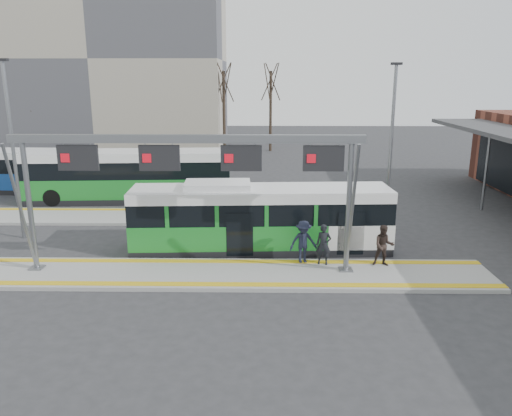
{
  "coord_description": "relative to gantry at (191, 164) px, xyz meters",
  "views": [
    {
      "loc": [
        2.31,
        -17.74,
        7.39
      ],
      "look_at": [
        2.0,
        3.0,
        1.9
      ],
      "focal_mm": 35.0,
      "sensor_mm": 36.0,
      "label": 1
    }
  ],
  "objects": [
    {
      "name": "apartment_block",
      "position": [
        -13.65,
        35.75,
        4.91
      ],
      "size": [
        24.5,
        12.5,
        18.4
      ],
      "color": "#A29987",
      "rests_on": "ground"
    },
    {
      "name": "tactile_main",
      "position": [
        0.35,
        -0.25,
        -4.14
      ],
      "size": [
        22.0,
        2.65,
        0.02
      ],
      "color": "gold",
      "rests_on": "platform_main"
    },
    {
      "name": "platform_main",
      "position": [
        0.35,
        -0.25,
        -4.22
      ],
      "size": [
        22.0,
        3.0,
        0.15
      ],
      "primitive_type": "cube",
      "color": "gray",
      "rests_on": "ground"
    },
    {
      "name": "lamp_west",
      "position": [
        -8.65,
        4.24,
        0.02
      ],
      "size": [
        0.5,
        0.25,
        8.14
      ],
      "color": "slate",
      "rests_on": "ground"
    },
    {
      "name": "tree_left",
      "position": [
        -1.15,
        30.59,
        2.49
      ],
      "size": [
        1.4,
        1.4,
        8.95
      ],
      "color": "#382B21",
      "rests_on": "ground"
    },
    {
      "name": "passenger_a",
      "position": [
        5.05,
        0.7,
        -3.34
      ],
      "size": [
        0.65,
        0.48,
        1.62
      ],
      "primitive_type": "imported",
      "rotation": [
        0.0,
        0.0,
        -0.17
      ],
      "color": "black",
      "rests_on": "platform_main"
    },
    {
      "name": "gantry",
      "position": [
        0.0,
        0.0,
        0.0
      ],
      "size": [
        13.0,
        1.68,
        5.2
      ],
      "color": "slate",
      "rests_on": "platform_main"
    },
    {
      "name": "lamp_east",
      "position": [
        8.81,
        6.12,
        -0.05
      ],
      "size": [
        0.5,
        0.25,
        8.02
      ],
      "color": "slate",
      "rests_on": "ground"
    },
    {
      "name": "hero_bus",
      "position": [
        2.52,
        2.81,
        -2.9
      ],
      "size": [
        11.2,
        2.9,
        3.05
      ],
      "rotation": [
        0.0,
        0.0,
        0.05
      ],
      "color": "black",
      "rests_on": "ground"
    },
    {
      "name": "passenger_b",
      "position": [
        7.39,
        0.57,
        -3.33
      ],
      "size": [
        0.84,
        0.68,
        1.65
      ],
      "primitive_type": "imported",
      "rotation": [
        0.0,
        0.0,
        -0.08
      ],
      "color": "#2F241F",
      "rests_on": "platform_main"
    },
    {
      "name": "bg_bus_green",
      "position": [
        -5.52,
        11.61,
        -2.79
      ],
      "size": [
        12.37,
        3.35,
        3.06
      ],
      "rotation": [
        0.0,
        0.0,
        0.06
      ],
      "color": "black",
      "rests_on": "ground"
    },
    {
      "name": "ground",
      "position": [
        0.35,
        -0.25,
        -4.3
      ],
      "size": [
        120.0,
        120.0,
        0.0
      ],
      "primitive_type": "plane",
      "color": "#2D2D30",
      "rests_on": "ground"
    },
    {
      "name": "tactile_second",
      "position": [
        -3.65,
        8.9,
        -4.14
      ],
      "size": [
        20.0,
        0.35,
        0.02
      ],
      "color": "gold",
      "rests_on": "platform_second"
    },
    {
      "name": "platform_second",
      "position": [
        -3.65,
        7.75,
        -4.22
      ],
      "size": [
        20.0,
        3.0,
        0.15
      ],
      "primitive_type": "cube",
      "color": "gray",
      "rests_on": "ground"
    },
    {
      "name": "tree_far",
      "position": [
        -19.31,
        30.53,
        1.28
      ],
      "size": [
        1.4,
        1.4,
        7.36
      ],
      "color": "#382B21",
      "rests_on": "ground"
    },
    {
      "name": "tree_mid",
      "position": [
        3.35,
        32.97,
        2.51
      ],
      "size": [
        1.4,
        1.4,
        8.97
      ],
      "color": "#382B21",
      "rests_on": "ground"
    },
    {
      "name": "passenger_c",
      "position": [
        4.26,
        0.85,
        -3.28
      ],
      "size": [
        1.24,
        0.87,
        1.74
      ],
      "primitive_type": "imported",
      "rotation": [
        0.0,
        0.0,
        0.22
      ],
      "color": "black",
      "rests_on": "platform_main"
    }
  ]
}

